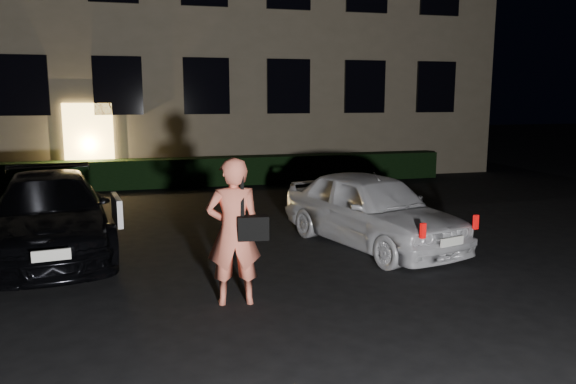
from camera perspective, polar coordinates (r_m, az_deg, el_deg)
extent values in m
plane|color=black|center=(7.40, 2.28, -11.74)|extent=(80.00, 80.00, 0.00)
cube|color=#6E634E|center=(21.92, -9.76, 18.25)|extent=(20.00, 8.00, 12.00)
cube|color=#FFCA62|center=(17.64, -19.54, 4.45)|extent=(1.40, 0.10, 2.50)
cube|color=black|center=(17.80, -25.39, 9.76)|extent=(1.40, 0.10, 1.70)
cube|color=black|center=(17.53, -16.89, 10.29)|extent=(1.40, 0.10, 1.70)
cube|color=black|center=(17.64, -8.28, 10.60)|extent=(1.40, 0.10, 1.70)
cube|color=black|center=(18.12, 0.06, 10.67)|extent=(1.40, 0.10, 1.70)
cube|color=black|center=(18.95, 7.81, 10.54)|extent=(1.40, 0.10, 1.70)
cube|color=black|center=(20.09, 14.79, 10.27)|extent=(1.40, 0.10, 1.70)
cube|color=black|center=(17.35, -7.90, 2.09)|extent=(15.00, 0.70, 0.85)
imported|color=black|center=(10.58, -22.99, -2.09)|extent=(2.55, 4.92, 1.36)
cube|color=white|center=(9.74, -17.00, -1.73)|extent=(0.22, 0.98, 0.45)
cube|color=silver|center=(8.22, -22.91, -5.94)|extent=(0.50, 0.11, 0.15)
imported|color=silver|center=(10.30, 8.42, -1.72)|extent=(2.64, 4.28, 1.36)
cube|color=red|center=(8.53, 13.54, -3.86)|extent=(0.09, 0.07, 0.23)
cube|color=red|center=(9.34, 18.54, -2.92)|extent=(0.09, 0.07, 0.23)
cube|color=silver|center=(8.95, 16.33, -4.84)|extent=(0.45, 0.16, 0.13)
imported|color=#D86950|center=(7.32, -5.55, -4.03)|extent=(0.75, 0.53, 1.94)
cube|color=black|center=(7.19, -3.57, -3.67)|extent=(0.41, 0.21, 0.31)
cube|color=black|center=(7.13, -4.69, -0.19)|extent=(0.05, 0.07, 0.60)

